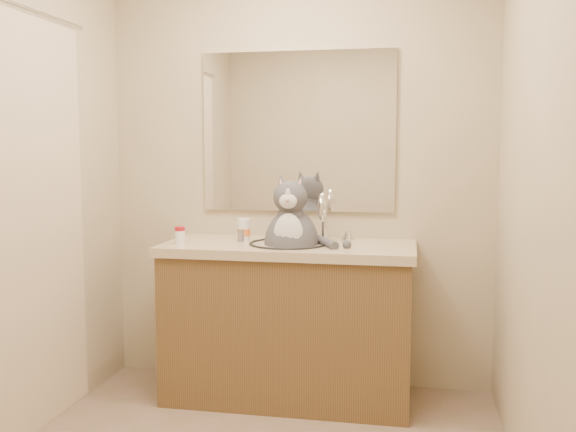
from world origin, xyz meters
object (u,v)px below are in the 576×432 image
(cat, at_px, (292,239))
(pill_bottle_orange, at_px, (244,230))
(pill_bottle_redcap, at_px, (180,235))
(grey_canister, at_px, (242,235))

(cat, distance_m, pill_bottle_orange, 0.29)
(pill_bottle_redcap, relative_size, pill_bottle_orange, 0.75)
(cat, relative_size, pill_bottle_redcap, 6.30)
(pill_bottle_redcap, bearing_deg, grey_canister, 27.40)
(cat, relative_size, pill_bottle_orange, 4.72)
(pill_bottle_orange, distance_m, grey_canister, 0.03)
(pill_bottle_redcap, height_order, grey_canister, pill_bottle_redcap)
(pill_bottle_redcap, xyz_separation_m, grey_canister, (0.30, 0.15, -0.01))
(pill_bottle_orange, bearing_deg, pill_bottle_redcap, -150.14)
(cat, height_order, pill_bottle_orange, cat)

